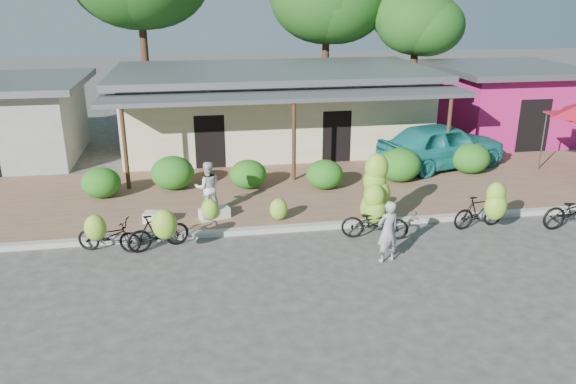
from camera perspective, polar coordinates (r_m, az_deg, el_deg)
name	(u,v)px	position (r m, az deg, el deg)	size (l,w,h in m)	color
ground	(337,260)	(14.16, 4.96, -6.90)	(100.00, 100.00, 0.00)	#3D3B39
sidewalk	(300,192)	(18.63, 1.19, 0.04)	(60.00, 6.00, 0.12)	#91654E
curb	(319,226)	(15.89, 3.19, -3.49)	(60.00, 0.25, 0.15)	#A8A399
shop_main	(274,108)	(23.85, -1.45, 8.55)	(13.00, 8.50, 3.35)	beige
shop_pink	(504,101)	(27.41, 21.08, 8.61)	(6.00, 6.00, 3.25)	#BC1D56
tree_near_right	(412,19)	(28.90, 12.53, 16.78)	(4.18, 3.98, 6.64)	#44271B
hedge_0	(101,183)	(18.77, -18.46, 0.90)	(1.24, 1.11, 0.96)	#235B14
hedge_1	(173,173)	(18.94, -11.65, 1.92)	(1.43, 1.28, 1.11)	#235B14
hedge_2	(248,174)	(18.70, -4.07, 1.82)	(1.23, 1.11, 0.96)	#235B14
hedge_3	(325,174)	(18.65, 3.74, 1.79)	(1.25, 1.13, 0.98)	#235B14
hedge_4	(399,165)	(19.70, 11.25, 2.71)	(1.49, 1.34, 1.16)	#235B14
hedge_5	(471,158)	(21.28, 18.06, 3.27)	(1.39, 1.25, 1.08)	#235B14
bike_far_left	(107,234)	(14.98, -17.92, -4.11)	(1.78, 1.37, 1.27)	black
bike_left	(160,230)	(14.69, -12.90, -3.76)	(1.69, 1.36, 1.32)	black
bike_center	(375,204)	(15.41, 8.83, -1.20)	(1.90, 1.38, 2.24)	black
bike_right	(485,208)	(16.44, 19.37, -1.56)	(1.64, 1.24, 1.56)	black
bike_far_right	(576,210)	(17.72, 27.20, -1.67)	(2.03, 0.76, 1.06)	black
loose_banana_a	(210,210)	(16.22, -7.95, -1.78)	(0.51, 0.43, 0.63)	#99C731
loose_banana_b	(279,209)	(16.08, -0.96, -1.75)	(0.52, 0.44, 0.65)	#99C731
loose_banana_c	(377,199)	(17.13, 9.03, -0.75)	(0.47, 0.40, 0.58)	#99C731
sack_near	(215,213)	(16.41, -7.48, -2.14)	(0.85, 0.40, 0.30)	silver
sack_far	(157,217)	(16.45, -13.15, -2.48)	(0.75, 0.38, 0.28)	silver
vendor	(388,232)	(13.95, 10.09, -3.98)	(0.58, 0.38, 1.59)	gray
bystander	(208,187)	(16.66, -8.17, 0.48)	(0.76, 0.59, 1.56)	silver
teal_van	(442,145)	(21.64, 15.34, 4.64)	(2.00, 4.97, 1.69)	#1B7D7B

